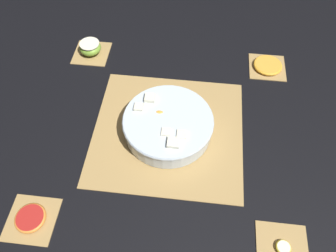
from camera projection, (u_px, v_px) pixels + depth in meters
The scene contains 11 objects.
ground_plane at pixel (168, 132), 0.96m from camera, with size 6.00×6.00×0.00m, color black.
bamboo_mat_center at pixel (168, 131), 0.96m from camera, with size 0.43×0.41×0.01m.
coaster_mat_near_left at pixel (267, 67), 1.11m from camera, with size 0.12×0.12×0.01m.
coaster_mat_near_right at pixel (92, 53), 1.15m from camera, with size 0.12×0.12×0.01m.
coaster_mat_far_left at pixel (282, 248), 0.77m from camera, with size 0.12×0.12×0.01m.
coaster_mat_far_right at pixel (32, 219), 0.81m from camera, with size 0.12×0.12×0.01m.
fruit_salad_bowl at pixel (168, 124), 0.93m from camera, with size 0.26×0.26×0.07m.
apple_half at pixel (90, 48), 1.13m from camera, with size 0.07×0.07×0.04m.
orange_slice_whole at pixel (268, 65), 1.10m from camera, with size 0.10×0.10×0.01m.
banana_coin_single at pixel (283, 247), 0.76m from camera, with size 0.04×0.04×0.01m.
grapefruit_slice at pixel (30, 218), 0.80m from camera, with size 0.08×0.08×0.01m.
Camera 1 is at (-0.06, 0.53, 0.80)m, focal length 35.00 mm.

